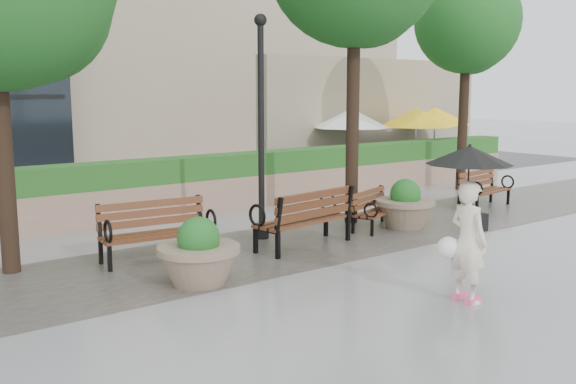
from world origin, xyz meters
TOP-DOWN VIEW (x-y plane):
  - ground at (0.00, 0.00)m, footprint 100.00×100.00m
  - cobble_strip at (0.00, 3.00)m, footprint 28.00×3.20m
  - hedge_wall at (0.00, 7.00)m, footprint 24.00×0.80m
  - cafe_wall at (9.50, 10.00)m, footprint 10.00×0.60m
  - cafe_hedge at (9.00, 7.80)m, footprint 8.00×0.50m
  - asphalt_street at (0.00, 11.00)m, footprint 40.00×7.00m
  - bench_1 at (-2.26, 3.47)m, footprint 1.97×0.95m
  - bench_2 at (0.35, 2.71)m, footprint 2.12×1.09m
  - bench_3 at (2.58, 3.03)m, footprint 1.63×1.10m
  - bench_4 at (6.49, 3.18)m, footprint 1.78×0.91m
  - planter_left at (-2.37, 1.84)m, footprint 1.24×1.24m
  - planter_right at (3.13, 2.75)m, footprint 1.25×1.25m
  - lamppost at (0.13, 3.77)m, footprint 0.28×0.28m
  - tree_2 at (8.64, 5.52)m, footprint 3.15×3.00m
  - patio_umb_white at (7.35, 9.00)m, footprint 2.50×2.50m
  - patio_umb_yellow_a at (9.53, 8.15)m, footprint 2.50×2.50m
  - patio_umb_yellow_b at (10.95, 8.53)m, footprint 2.50×2.50m
  - pedestrian at (0.19, -1.05)m, footprint 1.17×1.17m

SIDE VIEW (x-z plane):
  - ground at x=0.00m, z-range 0.00..0.00m
  - asphalt_street at x=0.00m, z-range 0.00..0.00m
  - cobble_strip at x=0.00m, z-range 0.00..0.01m
  - bench_3 at x=2.58m, z-range -0.17..0.65m
  - bench_4 at x=6.49m, z-range -0.19..0.73m
  - bench_1 at x=-2.26m, z-range -0.21..0.81m
  - bench_2 at x=0.35m, z-range -0.22..0.87m
  - planter_left at x=-2.37m, z-range -0.11..0.93m
  - planter_right at x=3.13m, z-range -0.11..0.94m
  - cafe_hedge at x=9.00m, z-range 0.00..0.90m
  - hedge_wall at x=0.00m, z-range -0.01..1.34m
  - pedestrian at x=0.19m, z-range 0.23..2.39m
  - lamppost at x=0.13m, z-range -0.25..4.07m
  - patio_umb_white at x=7.35m, z-range 0.84..3.14m
  - patio_umb_yellow_a at x=9.53m, z-range 0.84..3.14m
  - patio_umb_yellow_b at x=10.95m, z-range 0.84..3.14m
  - cafe_wall at x=9.50m, z-range 0.00..4.00m
  - tree_2 at x=8.64m, z-range 1.54..7.91m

